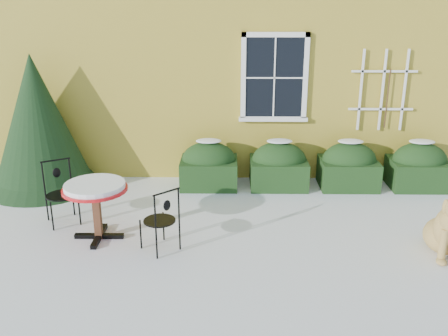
{
  "coord_description": "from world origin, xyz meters",
  "views": [
    {
      "loc": [
        0.09,
        -6.23,
        3.44
      ],
      "look_at": [
        0.0,
        1.0,
        0.9
      ],
      "focal_mm": 40.0,
      "sensor_mm": 36.0,
      "label": 1
    }
  ],
  "objects_px": {
    "bistro_table": "(95,193)",
    "evergreen_shrub": "(39,135)",
    "patio_chair_near": "(161,220)",
    "patio_chair_far": "(61,192)"
  },
  "relations": [
    {
      "from": "bistro_table",
      "to": "patio_chair_near",
      "type": "xyz_separation_m",
      "value": [
        0.99,
        -0.35,
        -0.25
      ]
    },
    {
      "from": "evergreen_shrub",
      "to": "patio_chair_near",
      "type": "xyz_separation_m",
      "value": [
        2.53,
        -2.45,
        -0.52
      ]
    },
    {
      "from": "bistro_table",
      "to": "patio_chair_near",
      "type": "distance_m",
      "value": 1.08
    },
    {
      "from": "bistro_table",
      "to": "evergreen_shrub",
      "type": "bearing_deg",
      "value": 126.31
    },
    {
      "from": "patio_chair_near",
      "to": "patio_chair_far",
      "type": "height_order",
      "value": "patio_chair_far"
    },
    {
      "from": "evergreen_shrub",
      "to": "patio_chair_far",
      "type": "bearing_deg",
      "value": -61.47
    },
    {
      "from": "patio_chair_near",
      "to": "bistro_table",
      "type": "bearing_deg",
      "value": -62.22
    },
    {
      "from": "patio_chair_far",
      "to": "bistro_table",
      "type": "bearing_deg",
      "value": -67.98
    },
    {
      "from": "evergreen_shrub",
      "to": "patio_chair_far",
      "type": "xyz_separation_m",
      "value": [
        0.84,
        -1.54,
        -0.5
      ]
    },
    {
      "from": "evergreen_shrub",
      "to": "bistro_table",
      "type": "bearing_deg",
      "value": -53.69
    }
  ]
}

